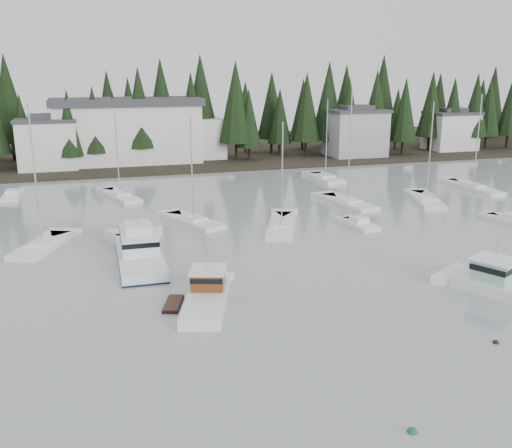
{
  "coord_description": "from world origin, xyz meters",
  "views": [
    {
      "loc": [
        -12.36,
        -18.58,
        16.03
      ],
      "look_at": [
        2.04,
        29.17,
        2.5
      ],
      "focal_mm": 40.0,
      "sensor_mm": 36.0,
      "label": 1
    }
  ],
  "objects_px": {
    "harbor_inn": "(140,131)",
    "sailboat_2": "(282,227)",
    "lobster_boat_teal": "(511,289)",
    "sailboat_4": "(193,223)",
    "runabout_1": "(359,225)",
    "sailboat_5": "(426,201)",
    "sailboat_7": "(325,179)",
    "sailboat_0": "(347,204)",
    "house_east_a": "(355,132)",
    "lobster_boat_brown": "(205,297)",
    "sailboat_9": "(120,197)",
    "sailboat_8": "(473,188)",
    "runabout_3": "(12,196)",
    "house_west": "(47,143)",
    "house_east_b": "(451,130)",
    "cabin_cruiser_center": "(139,253)",
    "sailboat_6": "(42,247)"
  },
  "relations": [
    {
      "from": "harbor_inn",
      "to": "sailboat_2",
      "type": "bearing_deg",
      "value": -78.14
    },
    {
      "from": "lobster_boat_teal",
      "to": "sailboat_4",
      "type": "distance_m",
      "value": 32.69
    },
    {
      "from": "sailboat_4",
      "to": "runabout_1",
      "type": "relative_size",
      "value": 2.24
    },
    {
      "from": "harbor_inn",
      "to": "sailboat_5",
      "type": "distance_m",
      "value": 51.28
    },
    {
      "from": "runabout_1",
      "to": "sailboat_7",
      "type": "bearing_deg",
      "value": -24.09
    },
    {
      "from": "sailboat_0",
      "to": "sailboat_5",
      "type": "xyz_separation_m",
      "value": [
        10.11,
        -1.56,
        -0.01
      ]
    },
    {
      "from": "sailboat_5",
      "to": "house_east_a",
      "type": "bearing_deg",
      "value": 7.0
    },
    {
      "from": "lobster_boat_brown",
      "to": "sailboat_9",
      "type": "distance_m",
      "value": 37.45
    },
    {
      "from": "sailboat_9",
      "to": "runabout_1",
      "type": "height_order",
      "value": "sailboat_9"
    },
    {
      "from": "sailboat_0",
      "to": "sailboat_8",
      "type": "bearing_deg",
      "value": -89.58
    },
    {
      "from": "sailboat_4",
      "to": "sailboat_0",
      "type": "bearing_deg",
      "value": -103.18
    },
    {
      "from": "sailboat_4",
      "to": "runabout_3",
      "type": "relative_size",
      "value": 1.91
    },
    {
      "from": "house_west",
      "to": "sailboat_7",
      "type": "height_order",
      "value": "sailboat_7"
    },
    {
      "from": "lobster_boat_brown",
      "to": "lobster_boat_teal",
      "type": "distance_m",
      "value": 22.24
    },
    {
      "from": "house_east_a",
      "to": "sailboat_7",
      "type": "relative_size",
      "value": 0.86
    },
    {
      "from": "house_east_b",
      "to": "lobster_boat_brown",
      "type": "xyz_separation_m",
      "value": [
        -62.96,
        -61.62,
        -3.94
      ]
    },
    {
      "from": "house_east_b",
      "to": "sailboat_5",
      "type": "distance_m",
      "value": 48.39
    },
    {
      "from": "house_east_a",
      "to": "runabout_1",
      "type": "distance_m",
      "value": 49.19
    },
    {
      "from": "sailboat_4",
      "to": "sailboat_5",
      "type": "xyz_separation_m",
      "value": [
        29.95,
        1.77,
        0.0
      ]
    },
    {
      "from": "house_east_b",
      "to": "runabout_1",
      "type": "xyz_separation_m",
      "value": [
        -43.18,
        -46.14,
        -4.27
      ]
    },
    {
      "from": "runabout_1",
      "to": "harbor_inn",
      "type": "bearing_deg",
      "value": 11.95
    },
    {
      "from": "sailboat_2",
      "to": "lobster_boat_brown",
      "type": "bearing_deg",
      "value": 167.98
    },
    {
      "from": "lobster_boat_brown",
      "to": "sailboat_7",
      "type": "height_order",
      "value": "sailboat_7"
    },
    {
      "from": "sailboat_2",
      "to": "runabout_3",
      "type": "xyz_separation_m",
      "value": [
        -28.64,
        24.05,
        0.08
      ]
    },
    {
      "from": "sailboat_2",
      "to": "house_west",
      "type": "bearing_deg",
      "value": 52.01
    },
    {
      "from": "house_east_a",
      "to": "sailboat_4",
      "type": "height_order",
      "value": "sailboat_4"
    },
    {
      "from": "cabin_cruiser_center",
      "to": "sailboat_7",
      "type": "distance_m",
      "value": 43.23
    },
    {
      "from": "sailboat_5",
      "to": "sailboat_9",
      "type": "bearing_deg",
      "value": 88.8
    },
    {
      "from": "sailboat_0",
      "to": "sailboat_7",
      "type": "distance_m",
      "value": 16.45
    },
    {
      "from": "runabout_1",
      "to": "lobster_boat_teal",
      "type": "bearing_deg",
      "value": 176.96
    },
    {
      "from": "lobster_boat_brown",
      "to": "sailboat_6",
      "type": "bearing_deg",
      "value": 52.65
    },
    {
      "from": "sailboat_5",
      "to": "sailboat_6",
      "type": "height_order",
      "value": "sailboat_6"
    },
    {
      "from": "sailboat_7",
      "to": "runabout_3",
      "type": "xyz_separation_m",
      "value": [
        -43.96,
        0.22,
        0.06
      ]
    },
    {
      "from": "lobster_boat_teal",
      "to": "sailboat_6",
      "type": "relative_size",
      "value": 0.67
    },
    {
      "from": "lobster_boat_brown",
      "to": "sailboat_0",
      "type": "height_order",
      "value": "sailboat_0"
    },
    {
      "from": "lobster_boat_brown",
      "to": "runabout_3",
      "type": "distance_m",
      "value": 44.72
    },
    {
      "from": "cabin_cruiser_center",
      "to": "lobster_boat_teal",
      "type": "bearing_deg",
      "value": -121.08
    },
    {
      "from": "sailboat_6",
      "to": "house_east_b",
      "type": "bearing_deg",
      "value": -36.78
    },
    {
      "from": "cabin_cruiser_center",
      "to": "lobster_boat_brown",
      "type": "bearing_deg",
      "value": -160.64
    },
    {
      "from": "house_east_b",
      "to": "sailboat_0",
      "type": "bearing_deg",
      "value": -137.61
    },
    {
      "from": "sailboat_4",
      "to": "house_east_a",
      "type": "bearing_deg",
      "value": -67.71
    },
    {
      "from": "lobster_boat_brown",
      "to": "runabout_1",
      "type": "height_order",
      "value": "lobster_boat_brown"
    },
    {
      "from": "sailboat_4",
      "to": "lobster_boat_teal",
      "type": "bearing_deg",
      "value": -168.55
    },
    {
      "from": "sailboat_0",
      "to": "sailboat_5",
      "type": "bearing_deg",
      "value": -108.01
    },
    {
      "from": "sailboat_8",
      "to": "runabout_3",
      "type": "distance_m",
      "value": 62.1
    },
    {
      "from": "lobster_boat_brown",
      "to": "sailboat_2",
      "type": "distance_m",
      "value": 21.0
    },
    {
      "from": "sailboat_8",
      "to": "sailboat_2",
      "type": "bearing_deg",
      "value": 109.5
    },
    {
      "from": "house_east_a",
      "to": "sailboat_2",
      "type": "xyz_separation_m",
      "value": [
        -29.17,
        -42.24,
        -4.85
      ]
    },
    {
      "from": "lobster_boat_teal",
      "to": "sailboat_2",
      "type": "relative_size",
      "value": 0.81
    },
    {
      "from": "sailboat_5",
      "to": "sailboat_7",
      "type": "relative_size",
      "value": 1.04
    }
  ]
}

